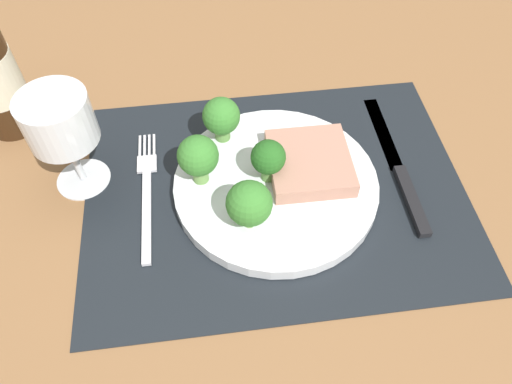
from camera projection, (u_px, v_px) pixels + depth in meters
The scene contains 11 objects.
ground_plane at pixel (275, 198), 60.67cm from camera, with size 140.00×110.00×3.00cm, color brown.
placemat at pixel (276, 190), 59.36cm from camera, with size 45.29×33.87×0.30cm, color black.
plate at pixel (276, 185), 58.60cm from camera, with size 24.12×24.12×1.60cm, color silver.
steak at pixel (310, 163), 58.34cm from camera, with size 9.48×9.97×2.05cm, color tan.
broccoli_near_fork at pixel (268, 158), 55.48cm from camera, with size 4.02×4.02×5.68cm.
broccoli_center at pixel (249, 204), 51.37cm from camera, with size 4.98×4.98×6.27cm.
broccoli_near_steak at pixel (221, 117), 59.44cm from camera, with size 4.60×4.60×6.00cm.
broccoli_front_edge at pixel (198, 157), 55.02cm from camera, with size 4.71×4.71×6.49cm.
fork at pixel (147, 192), 58.70cm from camera, with size 2.40×19.20×0.50cm.
knife at pixel (400, 172), 60.52cm from camera, with size 1.80×23.00×0.80cm.
wine_glass at pixel (60, 125), 53.05cm from camera, with size 7.66×7.66×13.06cm.
Camera 1 is at (-6.99, -35.55, 47.23)cm, focal length 34.67 mm.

